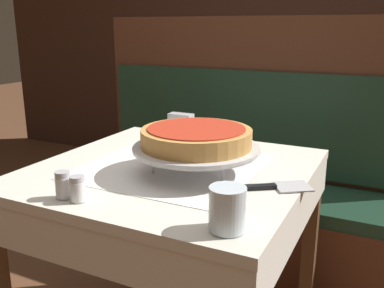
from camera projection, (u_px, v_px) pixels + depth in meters
name	position (u px, v px, depth m)	size (l,w,h in m)	color
dining_table_front	(172.00, 195.00, 1.41)	(0.85, 0.85, 0.76)	beige
dining_table_rear	(249.00, 109.00, 2.97)	(0.70, 0.70, 0.77)	beige
booth_bench	(237.00, 196.00, 2.18)	(1.62, 0.45, 1.25)	#4C2819
back_wall_panel	(312.00, 26.00, 3.14)	(6.00, 0.04, 2.40)	#3D2319
pizza_pan_stand	(196.00, 149.00, 1.31)	(0.39, 0.39, 0.08)	#ADADB2
deep_dish_pizza	(196.00, 137.00, 1.30)	(0.34, 0.34, 0.06)	#C68E47
pizza_server	(270.00, 187.00, 1.19)	(0.24, 0.18, 0.01)	#BCBCC1
water_glass_near	(227.00, 209.00, 0.94)	(0.08, 0.08, 0.10)	silver
salt_shaker	(63.00, 185.00, 1.12)	(0.04, 0.04, 0.07)	silver
pepper_shaker	(78.00, 189.00, 1.10)	(0.04, 0.04, 0.07)	silver
napkin_holder	(181.00, 124.00, 1.77)	(0.10, 0.05, 0.09)	#B2B2B7
condiment_caddy	(235.00, 87.00, 2.88)	(0.13, 0.13, 0.17)	black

